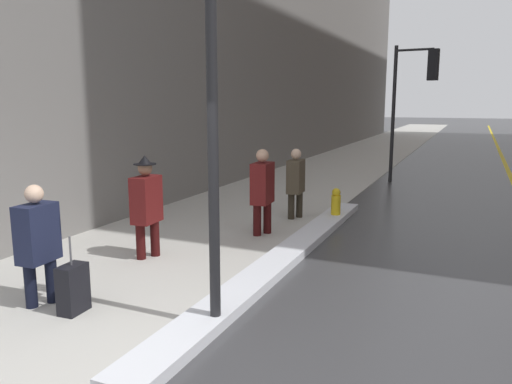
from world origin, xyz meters
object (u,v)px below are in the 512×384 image
(pedestrian_nearside, at_px, (262,188))
(pedestrian_with_shoulder_bag, at_px, (296,180))
(lamp_post, at_px, (212,96))
(pedestrian_in_glasses, at_px, (146,203))
(pedestrian_trailing, at_px, (38,240))
(fire_hydrant, at_px, (336,205))
(traffic_light_near, at_px, (417,84))
(rolling_suitcase, at_px, (73,289))

(pedestrian_nearside, distance_m, pedestrian_with_shoulder_bag, 1.54)
(lamp_post, height_order, pedestrian_in_glasses, lamp_post)
(lamp_post, relative_size, pedestrian_nearside, 2.57)
(pedestrian_trailing, distance_m, fire_hydrant, 6.26)
(traffic_light_near, distance_m, pedestrian_in_glasses, 10.16)
(rolling_suitcase, bearing_deg, pedestrian_with_shoulder_bag, 168.64)
(pedestrian_trailing, height_order, pedestrian_nearside, pedestrian_nearside)
(pedestrian_in_glasses, xyz_separation_m, fire_hydrant, (2.11, 3.73, -0.57))
(lamp_post, bearing_deg, pedestrian_trailing, -171.30)
(fire_hydrant, bearing_deg, pedestrian_trailing, -110.46)
(traffic_light_near, height_order, pedestrian_trailing, traffic_light_near)
(pedestrian_in_glasses, relative_size, pedestrian_nearside, 1.02)
(pedestrian_nearside, distance_m, rolling_suitcase, 4.28)
(rolling_suitcase, bearing_deg, pedestrian_nearside, 167.49)
(traffic_light_near, relative_size, pedestrian_with_shoulder_bag, 2.75)
(traffic_light_near, xyz_separation_m, pedestrian_with_shoulder_bag, (-1.74, -5.89, -2.17))
(pedestrian_in_glasses, xyz_separation_m, rolling_suitcase, (0.46, -2.14, -0.61))
(pedestrian_in_glasses, bearing_deg, pedestrian_with_shoulder_bag, 157.18)
(pedestrian_with_shoulder_bag, height_order, fire_hydrant, pedestrian_with_shoulder_bag)
(rolling_suitcase, height_order, fire_hydrant, rolling_suitcase)
(traffic_light_near, relative_size, rolling_suitcase, 4.38)
(pedestrian_with_shoulder_bag, relative_size, fire_hydrant, 2.16)
(traffic_light_near, bearing_deg, fire_hydrant, -92.57)
(pedestrian_nearside, relative_size, fire_hydrant, 2.33)
(fire_hydrant, bearing_deg, rolling_suitcase, -105.70)
(pedestrian_with_shoulder_bag, bearing_deg, rolling_suitcase, -11.36)
(rolling_suitcase, bearing_deg, fire_hydrant, 160.91)
(pedestrian_in_glasses, relative_size, fire_hydrant, 2.39)
(traffic_light_near, xyz_separation_m, fire_hydrant, (-0.89, -5.74, -2.66))
(rolling_suitcase, bearing_deg, pedestrian_in_glasses, -171.14)
(lamp_post, bearing_deg, pedestrian_in_glasses, 140.96)
(traffic_light_near, bearing_deg, pedestrian_nearside, -97.88)
(rolling_suitcase, xyz_separation_m, fire_hydrant, (1.65, 5.87, 0.04))
(pedestrian_in_glasses, height_order, pedestrian_with_shoulder_bag, pedestrian_in_glasses)
(pedestrian_nearside, bearing_deg, lamp_post, 11.93)
(pedestrian_in_glasses, xyz_separation_m, pedestrian_with_shoulder_bag, (1.26, 3.59, -0.08))
(traffic_light_near, height_order, fire_hydrant, traffic_light_near)
(pedestrian_trailing, relative_size, rolling_suitcase, 1.60)
(pedestrian_with_shoulder_bag, height_order, rolling_suitcase, pedestrian_with_shoulder_bag)
(traffic_light_near, height_order, pedestrian_nearside, traffic_light_near)
(lamp_post, distance_m, traffic_light_near, 11.29)
(pedestrian_trailing, relative_size, pedestrian_with_shoulder_bag, 1.01)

